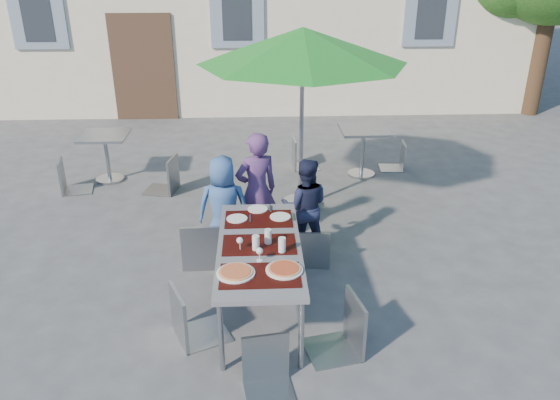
{
  "coord_description": "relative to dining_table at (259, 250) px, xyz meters",
  "views": [
    {
      "loc": [
        0.33,
        -4.23,
        3.31
      ],
      "look_at": [
        0.59,
        1.27,
        0.81
      ],
      "focal_mm": 35.0,
      "sensor_mm": 36.0,
      "label": 1
    }
  ],
  "objects": [
    {
      "name": "child_2",
      "position": [
        0.55,
        1.2,
        -0.11
      ],
      "size": [
        0.6,
        0.37,
        1.18
      ],
      "primitive_type": "imported",
      "rotation": [
        0.0,
        0.0,
        3.06
      ],
      "color": "#1B203D",
      "rests_on": "ground"
    },
    {
      "name": "patio_umbrella",
      "position": [
        0.6,
        2.43,
        1.53
      ],
      "size": [
        2.71,
        2.71,
        2.47
      ],
      "color": "#A1A3A9",
      "rests_on": "ground"
    },
    {
      "name": "chair_5",
      "position": [
        0.05,
        -1.1,
        -0.17
      ],
      "size": [
        0.45,
        0.46,
        0.9
      ],
      "color": "gray",
      "rests_on": "ground"
    },
    {
      "name": "ground",
      "position": [
        -0.34,
        -0.37,
        -0.7
      ],
      "size": [
        90.0,
        90.0,
        0.0
      ],
      "primitive_type": "plane",
      "color": "#454648",
      "rests_on": "ground"
    },
    {
      "name": "child_0",
      "position": [
        -0.4,
        1.14,
        -0.08
      ],
      "size": [
        0.62,
        0.41,
        1.24
      ],
      "primitive_type": "imported",
      "rotation": [
        0.0,
        0.0,
        3.11
      ],
      "color": "#365A96",
      "rests_on": "ground"
    },
    {
      "name": "dining_table",
      "position": [
        0.0,
        0.0,
        0.0
      ],
      "size": [
        0.8,
        1.85,
        0.76
      ],
      "color": "#4C4C51",
      "rests_on": "ground"
    },
    {
      "name": "cafe_table_0",
      "position": [
        -2.34,
        3.57,
        -0.17
      ],
      "size": [
        0.71,
        0.71,
        0.76
      ],
      "color": "#A1A3A9",
      "rests_on": "ground"
    },
    {
      "name": "pizza_near_right",
      "position": [
        0.21,
        -0.48,
        0.07
      ],
      "size": [
        0.33,
        0.33,
        0.03
      ],
      "color": "white",
      "rests_on": "dining_table"
    },
    {
      "name": "chair_4",
      "position": [
        0.74,
        -0.64,
        -0.09
      ],
      "size": [
        0.54,
        0.54,
        1.02
      ],
      "color": "gray",
      "rests_on": "ground"
    },
    {
      "name": "cafe_table_1",
      "position": [
        1.69,
        3.6,
        -0.14
      ],
      "size": [
        0.74,
        0.74,
        0.79
      ],
      "color": "#A1A3A9",
      "rests_on": "ground"
    },
    {
      "name": "chair_0",
      "position": [
        -0.64,
        0.89,
        -0.08
      ],
      "size": [
        0.47,
        0.48,
        1.05
      ],
      "color": "gray",
      "rests_on": "ground"
    },
    {
      "name": "bg_chair_r_1",
      "position": [
        2.34,
        3.86,
        -0.2
      ],
      "size": [
        0.41,
        0.41,
        0.86
      ],
      "color": "#949A9F",
      "rests_on": "ground"
    },
    {
      "name": "pizza_near_left",
      "position": [
        -0.21,
        -0.52,
        0.07
      ],
      "size": [
        0.34,
        0.34,
        0.03
      ],
      "color": "white",
      "rests_on": "dining_table"
    },
    {
      "name": "place_settings",
      "position": [
        0.0,
        0.64,
        0.06
      ],
      "size": [
        0.72,
        0.44,
        0.01
      ],
      "color": "white",
      "rests_on": "dining_table"
    },
    {
      "name": "chair_1",
      "position": [
        -0.07,
        0.93,
        -0.15
      ],
      "size": [
        0.54,
        0.55,
        0.94
      ],
      "color": "gray",
      "rests_on": "ground"
    },
    {
      "name": "bg_chair_l_0",
      "position": [
        -2.83,
        3.16,
        -0.14
      ],
      "size": [
        0.5,
        0.49,
        0.95
      ],
      "color": "gray",
      "rests_on": "ground"
    },
    {
      "name": "bg_chair_r_0",
      "position": [
        -1.36,
        3.09,
        -0.09
      ],
      "size": [
        0.54,
        0.54,
        1.03
      ],
      "color": "gray",
      "rests_on": "ground"
    },
    {
      "name": "chair_2",
      "position": [
        0.62,
        0.85,
        -0.19
      ],
      "size": [
        0.43,
        0.43,
        0.88
      ],
      "color": "gray",
      "rests_on": "ground"
    },
    {
      "name": "child_1",
      "position": [
        -0.02,
        1.37,
        0.03
      ],
      "size": [
        0.62,
        0.51,
        1.45
      ],
      "primitive_type": "imported",
      "rotation": [
        0.0,
        0.0,
        3.52
      ],
      "color": "#56346C",
      "rests_on": "ground"
    },
    {
      "name": "bg_chair_l_1",
      "position": [
        0.73,
        4.0,
        -0.14
      ],
      "size": [
        0.45,
        0.44,
        0.95
      ],
      "color": "#93979E",
      "rests_on": "ground"
    },
    {
      "name": "chair_3",
      "position": [
        -0.65,
        -0.42,
        -0.09
      ],
      "size": [
        0.6,
        0.6,
        1.03
      ],
      "color": "gray",
      "rests_on": "ground"
    },
    {
      "name": "glassware",
      "position": [
        0.05,
        -0.1,
        0.13
      ],
      "size": [
        0.46,
        0.38,
        0.15
      ],
      "color": "silver",
      "rests_on": "dining_table"
    }
  ]
}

